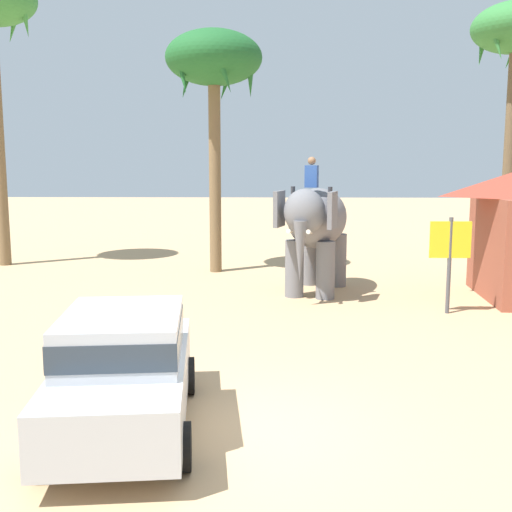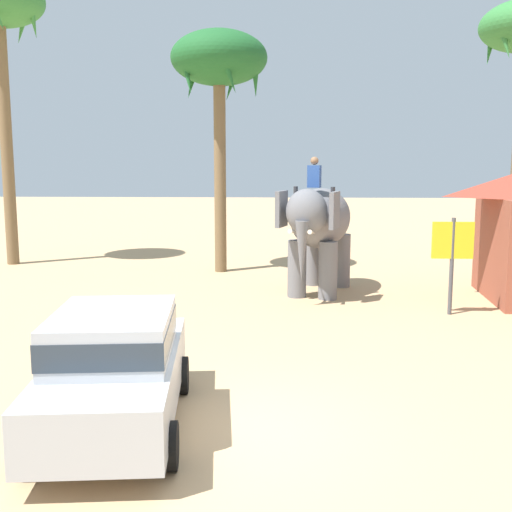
{
  "view_description": "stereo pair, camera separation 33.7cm",
  "coord_description": "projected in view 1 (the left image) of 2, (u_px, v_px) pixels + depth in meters",
  "views": [
    {
      "loc": [
        0.57,
        -8.16,
        3.7
      ],
      "look_at": [
        0.2,
        5.82,
        1.6
      ],
      "focal_mm": 43.31,
      "sensor_mm": 36.0,
      "label": 1
    },
    {
      "loc": [
        0.91,
        -8.14,
        3.7
      ],
      "look_at": [
        0.2,
        5.82,
        1.6
      ],
      "focal_mm": 43.31,
      "sensor_mm": 36.0,
      "label": 2
    }
  ],
  "objects": [
    {
      "name": "ground_plane",
      "position": [
        231.0,
        430.0,
        8.63
      ],
      "size": [
        120.0,
        120.0,
        0.0
      ],
      "primitive_type": "plane",
      "color": "tan"
    },
    {
      "name": "elephant_with_mahout",
      "position": [
        316.0,
        224.0,
        17.54
      ],
      "size": [
        2.5,
        4.02,
        3.88
      ],
      "color": "slate",
      "rests_on": "ground"
    },
    {
      "name": "car_sedan_foreground",
      "position": [
        124.0,
        366.0,
        8.52
      ],
      "size": [
        2.21,
        4.26,
        1.7
      ],
      "color": "#B7BABF",
      "rests_on": "ground"
    },
    {
      "name": "palm_tree_near_hut",
      "position": [
        214.0,
        65.0,
        20.34
      ],
      "size": [
        3.2,
        3.2,
        8.05
      ],
      "color": "brown",
      "rests_on": "ground"
    },
    {
      "name": "signboard_yellow",
      "position": [
        450.0,
        246.0,
        15.15
      ],
      "size": [
        1.0,
        0.1,
        2.4
      ],
      "color": "#4C4C51",
      "rests_on": "ground"
    }
  ]
}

